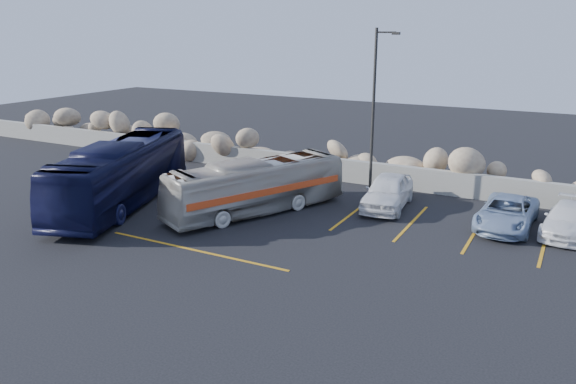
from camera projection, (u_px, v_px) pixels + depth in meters
The scene contains 10 objects.
ground at pixel (214, 257), 20.34m from camera, with size 90.00×90.00×0.00m, color black.
seawall at pixel (342, 170), 30.34m from camera, with size 60.00×0.40×1.20m, color gray.
riprap_pile at pixel (351, 153), 31.16m from camera, with size 54.00×2.80×2.60m, color #A08568, non-canonical shape.
parking_lines at pixel (386, 231), 22.96m from camera, with size 18.16×9.36×0.01m.
lamppost at pixel (374, 111), 26.03m from camera, with size 1.14×0.18×8.00m.
vintage_bus at pixel (256, 186), 24.96m from camera, with size 2.02×8.63×2.40m, color #BAB6A8.
tour_coach at pixel (121, 173), 26.08m from camera, with size 2.49×10.66×2.97m, color black.
car_a at pixel (388, 191), 25.77m from camera, with size 1.81×4.49×1.53m, color white.
car_c at pixel (568, 220), 22.46m from camera, with size 1.67×4.10×1.19m, color white.
car_d at pixel (507, 213), 23.20m from camera, with size 2.10×4.54×1.26m, color #8299B9.
Camera 1 is at (11.23, -15.38, 7.99)m, focal length 35.00 mm.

